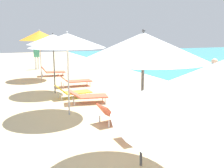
# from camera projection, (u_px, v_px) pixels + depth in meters

# --- Properties ---
(umbrella_fourth) EXTENTS (2.26, 2.26, 2.52)m
(umbrella_fourth) POSITION_uv_depth(u_px,v_px,m) (143.00, 47.00, 4.75)
(umbrella_fourth) COLOR #4C4C51
(umbrella_fourth) RESTS_ON ground
(lounger_fourth_shoreside) EXTENTS (1.56, 0.64, 0.61)m
(lounger_fourth_shoreside) POSITION_uv_depth(u_px,v_px,m) (154.00, 125.00, 6.53)
(lounger_fourth_shoreside) COLOR #D8593F
(lounger_fourth_shoreside) RESTS_ON ground
(umbrella_fifth) EXTENTS (2.22, 2.22, 2.48)m
(umbrella_fifth) POSITION_uv_depth(u_px,v_px,m) (67.00, 41.00, 7.91)
(umbrella_fifth) COLOR silver
(umbrella_fifth) RESTS_ON ground
(lounger_fifth_shoreside) EXTENTS (1.43, 0.84, 0.49)m
(lounger_fifth_shoreside) POSITION_uv_depth(u_px,v_px,m) (88.00, 96.00, 9.62)
(lounger_fifth_shoreside) COLOR #D8593F
(lounger_fifth_shoreside) RESTS_ON ground
(lounger_fifth_inland) EXTENTS (1.31, 0.79, 0.55)m
(lounger_fifth_inland) POSITION_uv_depth(u_px,v_px,m) (119.00, 113.00, 7.61)
(lounger_fifth_inland) COLOR #D8593F
(lounger_fifth_inland) RESTS_ON ground
(umbrella_sixth) EXTENTS (2.06, 2.06, 2.42)m
(umbrella_sixth) POSITION_uv_depth(u_px,v_px,m) (53.00, 40.00, 10.84)
(umbrella_sixth) COLOR #4C4C51
(umbrella_sixth) RESTS_ON ground
(lounger_sixth_shoreside) EXTENTS (1.49, 0.62, 0.58)m
(lounger_sixth_shoreside) POSITION_uv_depth(u_px,v_px,m) (74.00, 80.00, 12.55)
(lounger_sixth_shoreside) COLOR #D8593F
(lounger_sixth_shoreside) RESTS_ON ground
(lounger_sixth_inland) EXTENTS (1.36, 0.63, 0.52)m
(lounger_sixth_inland) POSITION_uv_depth(u_px,v_px,m) (73.00, 91.00, 10.39)
(lounger_sixth_inland) COLOR yellow
(lounger_sixth_inland) RESTS_ON ground
(umbrella_farthest) EXTENTS (2.01, 2.01, 2.57)m
(umbrella_farthest) POSITION_uv_depth(u_px,v_px,m) (40.00, 36.00, 14.01)
(umbrella_farthest) COLOR silver
(umbrella_farthest) RESTS_ON ground
(lounger_farthest_shoreside) EXTENTS (1.40, 0.80, 0.60)m
(lounger_farthest_shoreside) POSITION_uv_depth(u_px,v_px,m) (52.00, 71.00, 15.54)
(lounger_farthest_shoreside) COLOR #D8593F
(lounger_farthest_shoreside) RESTS_ON ground
(person_walking_near) EXTENTS (0.36, 0.22, 1.67)m
(person_walking_near) POSITION_uv_depth(u_px,v_px,m) (37.00, 54.00, 18.10)
(person_walking_near) COLOR silver
(person_walking_near) RESTS_ON ground
(person_walking_mid) EXTENTS (0.37, 0.24, 1.59)m
(person_walking_mid) POSITION_uv_depth(u_px,v_px,m) (214.00, 77.00, 9.32)
(person_walking_mid) COLOR #334CB2
(person_walking_mid) RESTS_ON ground
(cooler_box) EXTENTS (0.52, 0.53, 0.35)m
(cooler_box) POSITION_uv_depth(u_px,v_px,m) (190.00, 115.00, 7.74)
(cooler_box) COLOR #2659B2
(cooler_box) RESTS_ON ground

